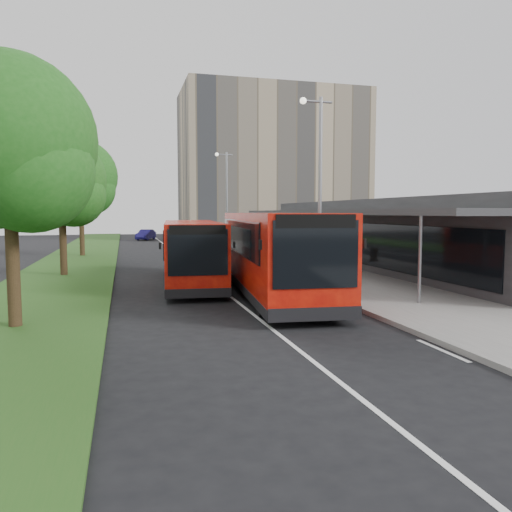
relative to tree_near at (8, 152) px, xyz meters
The scene contains 18 objects.
ground 9.07m from the tree_near, 22.80° to the left, with size 120.00×120.00×0.00m, color black.
pavement 26.83m from the tree_near, 60.44° to the left, with size 5.00×80.00×0.15m, color slate.
grass_verge 23.46m from the tree_near, 89.97° to the left, with size 5.00×80.00×0.10m, color #244F19.
lane_centre_line 19.89m from the tree_near, 68.66° to the left, with size 0.12×70.00×0.01m, color silver.
kerb_dashes 24.75m from the tree_near, 64.83° to the left, with size 0.12×56.00×0.01m.
office_block 49.78m from the tree_near, 64.94° to the left, with size 22.00×12.00×18.00m, color tan.
station_building 21.16m from the tree_near, 31.49° to the left, with size 7.70×26.00×4.00m.
tree_near is the anchor object (origin of this frame).
tree_mid 12.00m from the tree_near, 90.00° to the left, with size 4.48×4.48×7.17m.
tree_far 24.01m from the tree_near, 90.00° to the left, with size 5.38×5.38×8.65m.
lamp_post_near 12.18m from the tree_near, 23.97° to the left, with size 1.44×0.28×8.00m.
lamp_post_far 27.32m from the tree_near, 65.96° to the left, with size 1.44×0.28×8.00m.
bus_main 9.93m from the tree_near, 21.56° to the left, with size 3.98×11.73×3.26m.
bus_second 10.26m from the tree_near, 51.39° to the left, with size 3.44×10.29×2.86m.
litter_bin 19.06m from the tree_near, 48.62° to the left, with size 0.49×0.49×0.88m, color #372616.
bollard 25.13m from the tree_near, 61.12° to the left, with size 0.14×0.14×0.88m, color #F8B50D.
car_near 42.74m from the tree_near, 77.64° to the left, with size 1.61×3.99×1.36m, color #540C16.
car_far 46.45m from the tree_near, 83.08° to the left, with size 1.33×3.81×1.26m, color navy.
Camera 1 is at (-3.98, -18.12, 3.29)m, focal length 35.00 mm.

